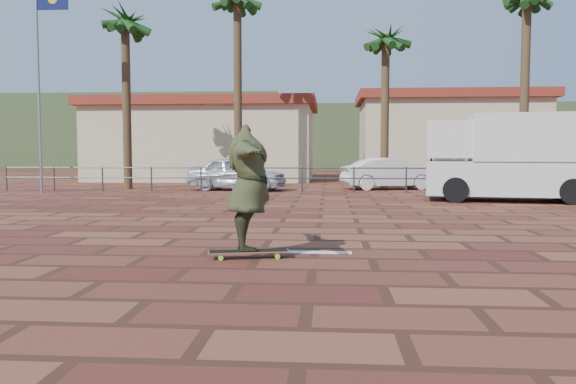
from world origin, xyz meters
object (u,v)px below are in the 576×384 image
object	(u,v)px
longboard	(249,252)
skateboarder	(248,188)
car_white	(390,174)
car_silver	(237,174)
campervan	(514,156)

from	to	relation	value
longboard	skateboarder	size ratio (longest dim) A/B	0.54
car_white	skateboarder	bearing A→B (deg)	152.65
skateboarder	car_white	size ratio (longest dim) A/B	0.56
longboard	car_white	distance (m)	16.28
car_silver	car_white	world-z (taller)	car_silver
campervan	car_silver	bearing A→B (deg)	164.90
skateboarder	car_white	bearing A→B (deg)	-30.79
skateboarder	car_silver	size ratio (longest dim) A/B	0.56
longboard	skateboarder	distance (m)	0.94
longboard	campervan	world-z (taller)	campervan
campervan	car_white	xyz separation A→B (m)	(-3.31, 5.50, -0.78)
skateboarder	campervan	distance (m)	12.50
campervan	longboard	bearing A→B (deg)	-114.59
campervan	car_silver	size ratio (longest dim) A/B	1.38
skateboarder	campervan	xyz separation A→B (m)	(7.03, 10.33, 0.41)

